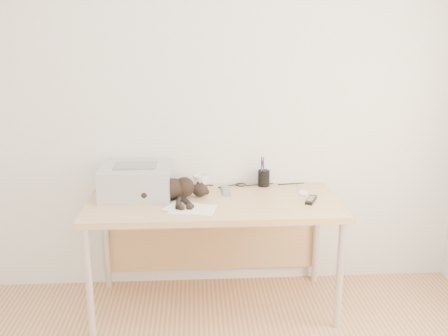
{
  "coord_description": "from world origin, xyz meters",
  "views": [
    {
      "loc": [
        -0.11,
        -1.6,
        1.78
      ],
      "look_at": [
        0.06,
        1.34,
        0.97
      ],
      "focal_mm": 40.0,
      "sensor_mm": 36.0,
      "label": 1
    }
  ],
  "objects": [
    {
      "name": "cat",
      "position": [
        -0.32,
        1.42,
        0.8
      ],
      "size": [
        0.65,
        0.31,
        0.15
      ],
      "rotation": [
        0.0,
        0.0,
        0.19
      ],
      "color": "black",
      "rests_on": "desk"
    },
    {
      "name": "printer",
      "position": [
        -0.5,
        1.51,
        0.84
      ],
      "size": [
        0.45,
        0.38,
        0.21
      ],
      "color": "#A9A8AD",
      "rests_on": "desk"
    },
    {
      "name": "mug",
      "position": [
        -0.08,
        1.63,
        0.79
      ],
      "size": [
        0.14,
        0.14,
        0.1
      ],
      "primitive_type": "imported",
      "rotation": [
        0.0,
        0.0,
        0.34
      ],
      "color": "white",
      "rests_on": "desk"
    },
    {
      "name": "papers",
      "position": [
        -0.15,
        1.24,
        0.74
      ],
      "size": [
        0.34,
        0.28,
        0.01
      ],
      "color": "white",
      "rests_on": "desk"
    },
    {
      "name": "wall_back",
      "position": [
        0.0,
        1.75,
        1.3
      ],
      "size": [
        3.5,
        0.0,
        3.5
      ],
      "primitive_type": "plane",
      "rotation": [
        1.57,
        0.0,
        0.0
      ],
      "color": "white",
      "rests_on": "floor"
    },
    {
      "name": "cable_tangle",
      "position": [
        0.0,
        1.7,
        0.75
      ],
      "size": [
        1.36,
        0.08,
        0.01
      ],
      "primitive_type": null,
      "color": "black",
      "rests_on": "desk"
    },
    {
      "name": "desk",
      "position": [
        0.0,
        1.48,
        0.61
      ],
      "size": [
        1.6,
        0.7,
        0.74
      ],
      "color": "#DBBA80",
      "rests_on": "floor"
    },
    {
      "name": "remote_grey",
      "position": [
        0.08,
        1.55,
        0.75
      ],
      "size": [
        0.06,
        0.18,
        0.02
      ],
      "primitive_type": "cube",
      "rotation": [
        0.0,
        0.0,
        0.08
      ],
      "color": "slate",
      "rests_on": "desk"
    },
    {
      "name": "mouse",
      "position": [
        0.59,
        1.5,
        0.76
      ],
      "size": [
        0.07,
        0.12,
        0.04
      ],
      "primitive_type": "ellipsoid",
      "rotation": [
        0.0,
        0.0,
        0.0
      ],
      "color": "white",
      "rests_on": "desk"
    },
    {
      "name": "pen_cup",
      "position": [
        0.36,
        1.68,
        0.8
      ],
      "size": [
        0.08,
        0.08,
        0.21
      ],
      "color": "black",
      "rests_on": "desk"
    },
    {
      "name": "remote_black",
      "position": [
        0.61,
        1.34,
        0.75
      ],
      "size": [
        0.11,
        0.16,
        0.02
      ],
      "primitive_type": "cube",
      "rotation": [
        0.0,
        0.0,
        -0.43
      ],
      "color": "black",
      "rests_on": "desk"
    }
  ]
}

